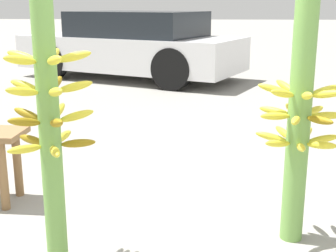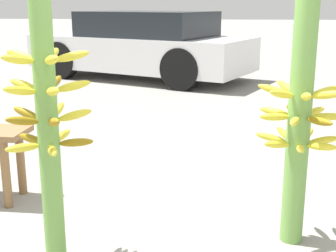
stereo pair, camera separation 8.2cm
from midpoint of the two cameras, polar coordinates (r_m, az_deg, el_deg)
name	(u,v)px [view 2 (the right image)]	position (r m, az deg, el deg)	size (l,w,h in m)	color
banana_stalk_left	(48,125)	(2.44, -13.53, 0.18)	(0.45, 0.44, 1.45)	#6B9E47
banana_stalk_center	(299,124)	(2.72, 16.50, 0.23)	(0.49, 0.49, 1.40)	#6B9E47
parked_car	(142,45)	(8.79, -2.87, 9.78)	(4.39, 3.19, 1.23)	silver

